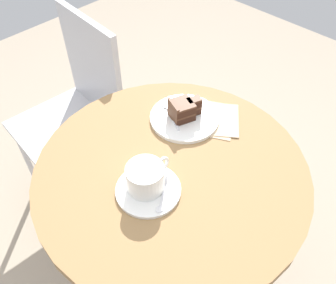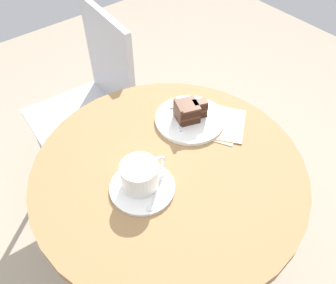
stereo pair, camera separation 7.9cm
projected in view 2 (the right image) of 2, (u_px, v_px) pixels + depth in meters
name	position (u px, v px, depth m)	size (l,w,h in m)	color
ground_plane	(169.00, 277.00, 1.48)	(4.40, 4.40, 0.01)	gray
cafe_table	(169.00, 194.00, 1.04)	(0.74, 0.74, 0.72)	olive
saucer	(142.00, 188.00, 0.90)	(0.17, 0.17, 0.01)	white
coffee_cup	(141.00, 175.00, 0.88)	(0.13, 0.10, 0.07)	white
teaspoon	(154.00, 198.00, 0.87)	(0.10, 0.07, 0.00)	silver
cake_plate	(190.00, 119.00, 1.07)	(0.21, 0.21, 0.01)	white
cake_slice	(189.00, 111.00, 1.05)	(0.10, 0.08, 0.06)	#381E14
fork	(175.00, 112.00, 1.09)	(0.08, 0.13, 0.00)	silver
napkin	(216.00, 122.00, 1.07)	(0.22, 0.23, 0.00)	tan
cafe_chair	(95.00, 97.00, 1.49)	(0.41, 0.41, 0.85)	#BCBCC1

